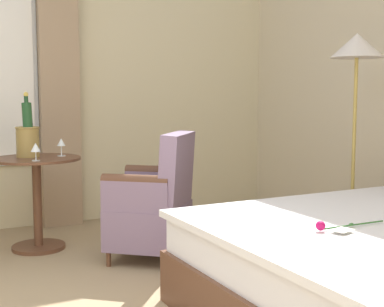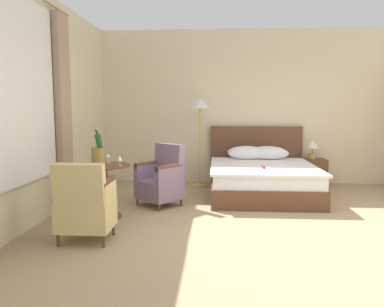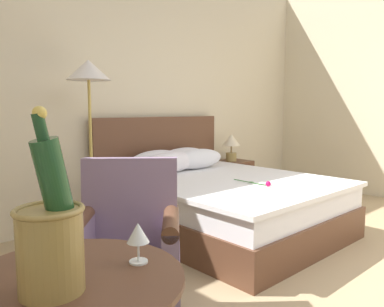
{
  "view_description": "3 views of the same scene",
  "coord_description": "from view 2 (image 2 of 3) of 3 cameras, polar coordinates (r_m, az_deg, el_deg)",
  "views": [
    {
      "loc": [
        2.15,
        -0.18,
        1.2
      ],
      "look_at": [
        -1.28,
        1.58,
        0.79
      ],
      "focal_mm": 50.0,
      "sensor_mm": 36.0,
      "label": 1
    },
    {
      "loc": [
        -0.59,
        -4.3,
        1.49
      ],
      "look_at": [
        -0.96,
        1.24,
        0.83
      ],
      "focal_mm": 35.0,
      "sensor_mm": 36.0,
      "label": 2
    },
    {
      "loc": [
        -2.56,
        -0.4,
        1.23
      ],
      "look_at": [
        -1.05,
        1.25,
        0.97
      ],
      "focal_mm": 35.0,
      "sensor_mm": 36.0,
      "label": 3
    }
  ],
  "objects": [
    {
      "name": "ground_plane",
      "position": [
        4.59,
        11.24,
        -12.27
      ],
      "size": [
        8.03,
        8.03,
        0.0
      ],
      "primitive_type": "plane",
      "color": "tan"
    },
    {
      "name": "wall_headboard_side",
      "position": [
        7.65,
        8.3,
        7.01
      ],
      "size": [
        5.93,
        0.12,
        3.05
      ],
      "color": "beige",
      "rests_on": "ground"
    },
    {
      "name": "wall_window_side",
      "position": [
        4.9,
        -25.13,
        6.59
      ],
      "size": [
        0.27,
        6.65,
        3.05
      ],
      "color": "beige",
      "rests_on": "ground"
    },
    {
      "name": "bed",
      "position": [
        6.65,
        10.48,
        -3.42
      ],
      "size": [
        1.8,
        2.16,
        1.14
      ],
      "color": "brown",
      "rests_on": "ground"
    },
    {
      "name": "nightstand",
      "position": [
        7.58,
        17.75,
        -2.78
      ],
      "size": [
        0.54,
        0.4,
        0.53
      ],
      "color": "brown",
      "rests_on": "ground"
    },
    {
      "name": "bedside_lamp",
      "position": [
        7.52,
        17.89,
        1.04
      ],
      "size": [
        0.24,
        0.24,
        0.37
      ],
      "color": "#9A8449",
      "rests_on": "nightstand"
    },
    {
      "name": "floor_lamp_brass",
      "position": [
        7.1,
        1.21,
        6.48
      ],
      "size": [
        0.4,
        0.4,
        1.68
      ],
      "color": "tan",
      "rests_on": "ground"
    },
    {
      "name": "side_table_round",
      "position": [
        5.26,
        -13.06,
        -4.76
      ],
      "size": [
        0.69,
        0.69,
        0.73
      ],
      "color": "brown",
      "rests_on": "ground"
    },
    {
      "name": "champagne_bucket",
      "position": [
        5.17,
        -14.07,
        -0.03
      ],
      "size": [
        0.19,
        0.19,
        0.51
      ],
      "color": "olive",
      "rests_on": "side_table_round"
    },
    {
      "name": "wine_glass_near_bucket",
      "position": [
        5.1,
        -10.98,
        -0.77
      ],
      "size": [
        0.07,
        0.07,
        0.14
      ],
      "color": "white",
      "rests_on": "side_table_round"
    },
    {
      "name": "wine_glass_near_edge",
      "position": [
        5.4,
        -12.71,
        -0.34
      ],
      "size": [
        0.07,
        0.07,
        0.14
      ],
      "color": "white",
      "rests_on": "side_table_round"
    },
    {
      "name": "armchair_by_window",
      "position": [
        5.82,
        -4.69,
        -3.96
      ],
      "size": [
        0.8,
        0.8,
        0.95
      ],
      "color": "brown",
      "rests_on": "ground"
    },
    {
      "name": "armchair_facing_bed",
      "position": [
        4.38,
        -16.02,
        -7.5
      ],
      "size": [
        0.59,
        0.52,
        0.92
      ],
      "color": "brown",
      "rests_on": "ground"
    }
  ]
}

